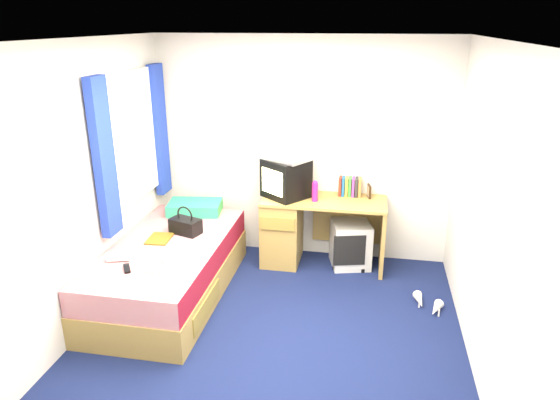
% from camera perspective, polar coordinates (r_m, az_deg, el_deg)
% --- Properties ---
extents(ground, '(3.40, 3.40, 0.00)m').
position_cam_1_polar(ground, '(4.39, -1.02, -15.31)').
color(ground, '#0C1438').
rests_on(ground, ground).
extents(room_shell, '(3.40, 3.40, 3.40)m').
position_cam_1_polar(room_shell, '(3.74, -1.15, 3.17)').
color(room_shell, white).
rests_on(room_shell, ground).
extents(bed, '(1.01, 2.00, 0.54)m').
position_cam_1_polar(bed, '(4.96, -12.50, -7.75)').
color(bed, '#A58745').
rests_on(bed, ground).
extents(pillow, '(0.61, 0.44, 0.12)m').
position_cam_1_polar(pillow, '(5.52, -9.70, -0.84)').
color(pillow, teal).
rests_on(pillow, bed).
extents(desk, '(1.30, 0.55, 0.75)m').
position_cam_1_polar(desk, '(5.43, 2.09, -3.12)').
color(desk, '#A58745').
rests_on(desk, ground).
extents(storage_cube, '(0.48, 0.48, 0.49)m').
position_cam_1_polar(storage_cube, '(5.46, 8.05, -5.00)').
color(storage_cube, silver).
rests_on(storage_cube, ground).
extents(crt_tv, '(0.56, 0.55, 0.41)m').
position_cam_1_polar(crt_tv, '(5.26, 0.67, 2.50)').
color(crt_tv, black).
rests_on(crt_tv, desk).
extents(vcr, '(0.57, 0.53, 0.09)m').
position_cam_1_polar(vcr, '(5.19, 0.72, 5.13)').
color(vcr, silver).
rests_on(vcr, crt_tv).
extents(book_row, '(0.24, 0.13, 0.20)m').
position_cam_1_polar(book_row, '(5.38, 8.00, 1.53)').
color(book_row, maroon).
rests_on(book_row, desk).
extents(picture_frame, '(0.05, 0.12, 0.14)m').
position_cam_1_polar(picture_frame, '(5.36, 10.14, 0.99)').
color(picture_frame, black).
rests_on(picture_frame, desk).
extents(pink_water_bottle, '(0.08, 0.08, 0.20)m').
position_cam_1_polar(pink_water_bottle, '(5.17, 4.01, 0.91)').
color(pink_water_bottle, '#CC1C75').
rests_on(pink_water_bottle, desk).
extents(aerosol_can, '(0.06, 0.06, 0.20)m').
position_cam_1_polar(aerosol_can, '(5.31, 3.39, 1.40)').
color(aerosol_can, silver).
rests_on(aerosol_can, desk).
extents(handbag, '(0.34, 0.25, 0.28)m').
position_cam_1_polar(handbag, '(5.00, -10.75, -2.87)').
color(handbag, black).
rests_on(handbag, bed).
extents(towel, '(0.33, 0.28, 0.10)m').
position_cam_1_polar(towel, '(4.47, -10.72, -6.16)').
color(towel, silver).
rests_on(towel, bed).
extents(magazine, '(0.23, 0.30, 0.01)m').
position_cam_1_polar(magazine, '(4.94, -13.62, -4.32)').
color(magazine, gold).
rests_on(magazine, bed).
extents(water_bottle, '(0.21, 0.12, 0.07)m').
position_cam_1_polar(water_bottle, '(4.60, -17.94, -6.27)').
color(water_bottle, white).
rests_on(water_bottle, bed).
extents(colour_swatch_fan, '(0.22, 0.07, 0.01)m').
position_cam_1_polar(colour_swatch_fan, '(4.33, -13.94, -7.98)').
color(colour_swatch_fan, '#FEA038').
rests_on(colour_swatch_fan, bed).
extents(remote_control, '(0.13, 0.16, 0.02)m').
position_cam_1_polar(remote_control, '(4.45, -17.10, -7.49)').
color(remote_control, black).
rests_on(remote_control, bed).
extents(window_assembly, '(0.11, 1.42, 1.40)m').
position_cam_1_polar(window_assembly, '(5.08, -16.45, 6.47)').
color(window_assembly, silver).
rests_on(window_assembly, room_shell).
extents(white_heels, '(0.28, 0.36, 0.09)m').
position_cam_1_polar(white_heels, '(4.92, 16.51, -11.40)').
color(white_heels, silver).
rests_on(white_heels, ground).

